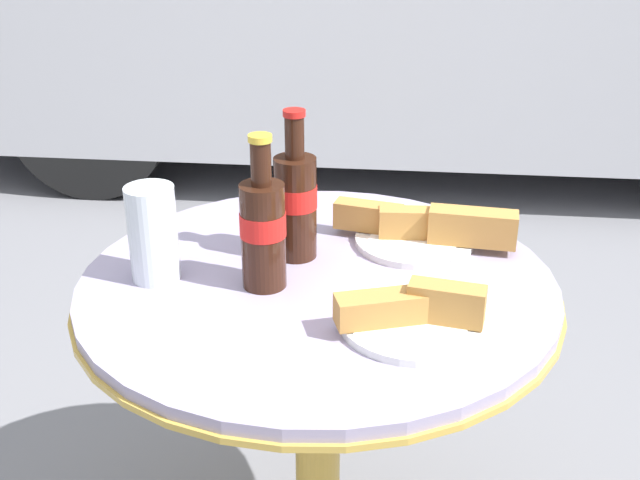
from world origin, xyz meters
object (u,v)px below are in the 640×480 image
(cola_bottle_right, at_px, (263,229))
(parked_car, at_px, (418,18))
(cola_bottle_left, at_px, (295,201))
(bistro_table, at_px, (318,351))
(lunch_plate_near, at_px, (415,314))
(lunch_plate_far, at_px, (423,230))
(drinking_glass, at_px, (153,237))

(cola_bottle_right, height_order, parked_car, parked_car)
(cola_bottle_left, height_order, parked_car, parked_car)
(bistro_table, xyz_separation_m, parked_car, (0.17, 2.79, 0.08))
(bistro_table, distance_m, lunch_plate_near, 0.26)
(cola_bottle_left, xyz_separation_m, lunch_plate_far, (0.21, 0.07, -0.07))
(bistro_table, relative_size, lunch_plate_near, 3.37)
(bistro_table, height_order, lunch_plate_far, lunch_plate_far)
(cola_bottle_left, bearing_deg, parked_car, 85.38)
(drinking_glass, height_order, lunch_plate_far, drinking_glass)
(lunch_plate_near, bearing_deg, lunch_plate_far, 87.13)
(lunch_plate_near, relative_size, lunch_plate_far, 0.72)
(drinking_glass, relative_size, parked_car, 0.03)
(bistro_table, xyz_separation_m, cola_bottle_right, (-0.08, -0.03, 0.23))
(lunch_plate_far, distance_m, parked_car, 2.65)
(cola_bottle_right, height_order, lunch_plate_near, cola_bottle_right)
(bistro_table, height_order, parked_car, parked_car)
(cola_bottle_right, distance_m, lunch_plate_near, 0.27)
(cola_bottle_left, height_order, lunch_plate_near, cola_bottle_left)
(cola_bottle_left, height_order, cola_bottle_right, cola_bottle_left)
(bistro_table, relative_size, cola_bottle_left, 3.07)
(cola_bottle_left, distance_m, drinking_glass, 0.24)
(cola_bottle_left, bearing_deg, lunch_plate_far, 17.30)
(bistro_table, distance_m, drinking_glass, 0.33)
(cola_bottle_right, xyz_separation_m, drinking_glass, (-0.18, 0.01, -0.03))
(drinking_glass, xyz_separation_m, lunch_plate_far, (0.42, 0.17, -0.04))
(cola_bottle_right, height_order, lunch_plate_far, cola_bottle_right)
(bistro_table, height_order, lunch_plate_near, lunch_plate_near)
(cola_bottle_right, bearing_deg, bistro_table, 20.80)
(cola_bottle_right, xyz_separation_m, parked_car, (0.25, 2.82, -0.15))
(drinking_glass, distance_m, lunch_plate_far, 0.46)
(cola_bottle_left, bearing_deg, lunch_plate_near, -46.87)
(cola_bottle_left, distance_m, lunch_plate_near, 0.30)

